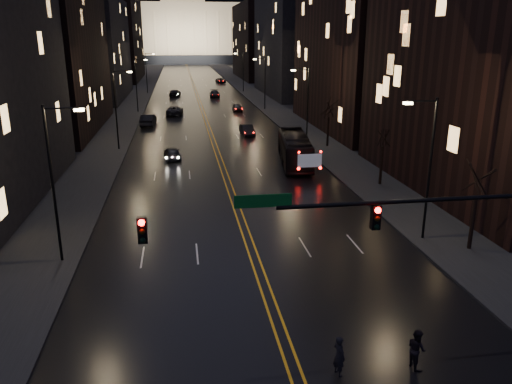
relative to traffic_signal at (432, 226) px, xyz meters
name	(u,v)px	position (x,y,z in m)	size (l,w,h in m)	color
ground	(286,348)	(-5.91, 0.00, -5.10)	(900.00, 900.00, 0.00)	black
road	(192,82)	(-5.91, 130.00, -5.09)	(20.00, 320.00, 0.02)	black
sidewalk_left	(143,82)	(-19.91, 130.00, -5.02)	(8.00, 320.00, 0.16)	black
sidewalk_right	(241,81)	(8.09, 130.00, -5.02)	(8.00, 320.00, 0.16)	black
center_line	(192,82)	(-5.91, 130.00, -5.08)	(0.62, 320.00, 0.01)	orange
building_left_mid	(43,24)	(-26.91, 54.00, 8.90)	(12.00, 30.00, 28.00)	black
building_left_far	(92,49)	(-26.91, 92.00, 4.90)	(12.00, 34.00, 20.00)	black
building_left_dist	(118,38)	(-26.91, 140.00, 6.90)	(12.00, 40.00, 24.00)	black
building_right_near	(498,42)	(15.09, 20.00, 6.90)	(12.00, 26.00, 24.00)	black
building_right_mid	(294,34)	(15.09, 92.00, 7.90)	(12.00, 34.00, 26.00)	black
building_right_dist	(259,41)	(15.09, 140.00, 5.90)	(12.00, 40.00, 22.00)	black
capitol	(184,27)	(-5.91, 250.00, 12.05)	(90.00, 50.00, 58.50)	black
traffic_signal	(432,226)	(0.00, 0.00, 0.00)	(17.29, 0.45, 7.00)	black
streetlamp_right_near	(428,163)	(4.91, 10.00, -0.02)	(2.13, 0.25, 9.00)	black
streetlamp_left_near	(55,177)	(-16.72, 10.00, -0.02)	(2.13, 0.25, 9.00)	black
streetlamp_right_mid	(306,102)	(4.91, 40.00, -0.02)	(2.13, 0.25, 9.00)	black
streetlamp_left_mid	(117,105)	(-16.72, 40.00, -0.02)	(2.13, 0.25, 9.00)	black
streetlamp_right_far	(264,81)	(4.91, 70.00, -0.02)	(2.13, 0.25, 9.00)	black
streetlamp_left_far	(137,82)	(-16.72, 70.00, -0.02)	(2.13, 0.25, 9.00)	black
streetlamp_right_dist	(242,70)	(4.91, 100.00, -0.02)	(2.13, 0.25, 9.00)	black
streetlamp_left_dist	(147,71)	(-16.72, 100.00, -0.02)	(2.13, 0.25, 9.00)	black
tree_right_near	(478,179)	(7.09, 8.00, -0.58)	(2.40, 2.40, 6.65)	black
tree_right_mid	(384,134)	(7.09, 22.00, -0.58)	(2.40, 2.40, 6.65)	black
tree_right_far	(329,108)	(7.09, 38.00, -0.58)	(2.40, 2.40, 6.65)	black
bus	(295,149)	(1.45, 30.64, -3.55)	(2.61, 11.16, 3.11)	black
oncoming_car_a	(172,153)	(-10.82, 34.49, -4.42)	(1.62, 4.02, 1.37)	black
oncoming_car_b	(148,120)	(-14.41, 55.95, -4.24)	(1.82, 5.23, 1.72)	black
oncoming_car_c	(175,110)	(-10.69, 66.10, -4.34)	(2.52, 5.46, 1.52)	black
oncoming_car_d	(175,93)	(-10.73, 93.44, -4.37)	(2.05, 5.03, 1.46)	black
receding_car_a	(247,130)	(-1.24, 46.63, -4.40)	(1.48, 4.25, 1.40)	black
receding_car_b	(237,108)	(0.05, 68.54, -4.42)	(1.62, 4.02, 1.37)	black
receding_car_c	(215,94)	(-2.32, 90.22, -4.36)	(2.09, 5.13, 1.49)	black
receding_car_d	(221,81)	(1.88, 124.81, -4.42)	(2.25, 4.89, 1.36)	black
pedestrian_a	(339,356)	(-4.29, -2.00, -4.27)	(0.61, 0.40, 1.68)	black
pedestrian_b	(417,349)	(-1.17, -2.00, -4.28)	(0.80, 0.44, 1.65)	black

